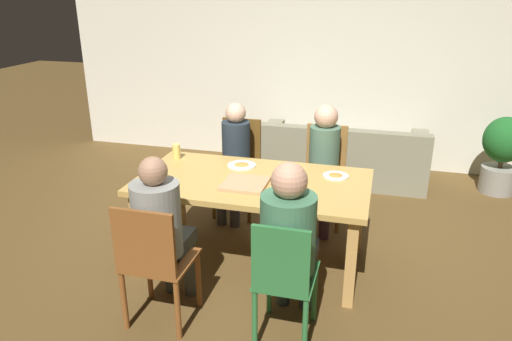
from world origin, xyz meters
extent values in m
plane|color=brown|center=(0.00, 0.00, 0.00)|extent=(20.00, 20.00, 0.00)
cube|color=silver|center=(0.00, 2.82, 1.49)|extent=(6.73, 0.12, 2.97)
cube|color=tan|center=(0.00, 0.00, 0.75)|extent=(1.91, 1.02, 0.05)
cube|color=tan|center=(-0.86, -0.42, 0.36)|extent=(0.08, 0.08, 0.73)
cube|color=tan|center=(0.86, -0.42, 0.36)|extent=(0.08, 0.08, 0.73)
cube|color=tan|center=(-0.86, 0.42, 0.36)|extent=(0.08, 0.08, 0.73)
cube|color=tan|center=(0.86, 0.42, 0.36)|extent=(0.08, 0.08, 0.73)
cylinder|color=brown|center=(-0.62, -0.71, 0.23)|extent=(0.04, 0.04, 0.46)
cylinder|color=brown|center=(-0.22, -0.71, 0.23)|extent=(0.04, 0.04, 0.46)
cylinder|color=brown|center=(-0.62, -1.09, 0.23)|extent=(0.04, 0.04, 0.46)
cylinder|color=brown|center=(-0.22, -1.09, 0.23)|extent=(0.04, 0.04, 0.46)
cube|color=brown|center=(-0.42, -0.90, 0.47)|extent=(0.46, 0.43, 0.02)
cube|color=brown|center=(-0.42, -1.10, 0.71)|extent=(0.43, 0.03, 0.46)
cylinder|color=#3D423B|center=(-0.51, -0.59, 0.24)|extent=(0.10, 0.10, 0.48)
cylinder|color=#3D423B|center=(-0.34, -0.59, 0.24)|extent=(0.10, 0.10, 0.48)
cube|color=#3D423B|center=(-0.42, -0.73, 0.53)|extent=(0.30, 0.33, 0.11)
cylinder|color=gray|center=(-0.42, -0.90, 0.79)|extent=(0.33, 0.33, 0.52)
sphere|color=#A47859|center=(-0.42, -0.90, 1.14)|extent=(0.19, 0.19, 0.19)
cylinder|color=olive|center=(0.65, 0.74, 0.23)|extent=(0.05, 0.05, 0.46)
cylinder|color=olive|center=(0.29, 0.74, 0.23)|extent=(0.05, 0.05, 0.46)
cylinder|color=olive|center=(0.65, 1.07, 0.23)|extent=(0.05, 0.05, 0.46)
cylinder|color=olive|center=(0.29, 1.07, 0.23)|extent=(0.05, 0.05, 0.46)
cube|color=olive|center=(0.47, 0.91, 0.47)|extent=(0.43, 0.40, 0.02)
cube|color=olive|center=(0.47, 1.09, 0.73)|extent=(0.40, 0.03, 0.50)
cylinder|color=#402B3F|center=(0.54, 0.58, 0.24)|extent=(0.10, 0.10, 0.48)
cylinder|color=#402B3F|center=(0.40, 0.58, 0.24)|extent=(0.10, 0.10, 0.48)
cube|color=#402B3F|center=(0.47, 0.73, 0.53)|extent=(0.27, 0.35, 0.11)
cylinder|color=#4E7058|center=(0.47, 0.91, 0.77)|extent=(0.29, 0.29, 0.48)
sphere|color=#DFAB8B|center=(0.47, 0.91, 1.11)|extent=(0.23, 0.23, 0.23)
cylinder|color=brown|center=(-0.23, 0.70, 0.23)|extent=(0.04, 0.04, 0.46)
cylinder|color=brown|center=(-0.61, 0.70, 0.23)|extent=(0.04, 0.04, 0.46)
cylinder|color=brown|center=(-0.23, 1.09, 0.23)|extent=(0.04, 0.04, 0.46)
cylinder|color=brown|center=(-0.61, 1.09, 0.23)|extent=(0.04, 0.04, 0.46)
cube|color=brown|center=(-0.42, 0.90, 0.47)|extent=(0.43, 0.44, 0.02)
cube|color=brown|center=(-0.42, 1.10, 0.73)|extent=(0.41, 0.03, 0.50)
cylinder|color=#42414B|center=(-0.35, 0.60, 0.24)|extent=(0.10, 0.10, 0.48)
cylinder|color=#42414B|center=(-0.50, 0.60, 0.24)|extent=(0.10, 0.10, 0.48)
cube|color=#42414B|center=(-0.42, 0.74, 0.53)|extent=(0.26, 0.31, 0.11)
cylinder|color=#242F37|center=(-0.42, 0.90, 0.77)|extent=(0.29, 0.29, 0.47)
sphere|color=#DAAE8F|center=(-0.42, 0.90, 1.09)|extent=(0.20, 0.20, 0.20)
cylinder|color=#2D7139|center=(0.30, -0.66, 0.23)|extent=(0.04, 0.04, 0.46)
cylinder|color=#2D7139|center=(0.63, -0.66, 0.23)|extent=(0.04, 0.04, 0.46)
cylinder|color=#2D7139|center=(0.30, -1.06, 0.23)|extent=(0.04, 0.04, 0.46)
cylinder|color=#2D7139|center=(0.63, -1.06, 0.23)|extent=(0.04, 0.04, 0.46)
cube|color=#2D7139|center=(0.47, -0.86, 0.47)|extent=(0.38, 0.45, 0.02)
cube|color=#2D7139|center=(0.47, -1.07, 0.71)|extent=(0.36, 0.03, 0.45)
cylinder|color=#353F3F|center=(0.38, -0.52, 0.24)|extent=(0.10, 0.10, 0.48)
cylinder|color=#353F3F|center=(0.56, -0.52, 0.24)|extent=(0.10, 0.10, 0.48)
cube|color=#353F3F|center=(0.47, -0.68, 0.53)|extent=(0.32, 0.36, 0.11)
cylinder|color=#407452|center=(0.47, -0.86, 0.79)|extent=(0.36, 0.36, 0.52)
sphere|color=tan|center=(0.47, -0.86, 1.15)|extent=(0.23, 0.23, 0.23)
cube|color=tan|center=(-0.03, -0.14, 0.79)|extent=(0.35, 0.35, 0.03)
cylinder|color=white|center=(0.65, 0.25, 0.78)|extent=(0.21, 0.21, 0.01)
cone|color=#C98736|center=(0.65, 0.25, 0.79)|extent=(0.12, 0.12, 0.02)
cylinder|color=white|center=(-0.18, 0.28, 0.78)|extent=(0.25, 0.25, 0.01)
cone|color=orange|center=(-0.18, 0.28, 0.79)|extent=(0.13, 0.13, 0.02)
cylinder|color=#E3CC62|center=(-0.82, 0.32, 0.84)|extent=(0.07, 0.07, 0.14)
cylinder|color=silver|center=(-0.83, -0.24, 0.84)|extent=(0.07, 0.07, 0.13)
cube|color=gray|center=(0.54, 2.20, 0.21)|extent=(2.03, 0.83, 0.42)
cube|color=gray|center=(0.54, 1.87, 0.57)|extent=(2.03, 0.16, 0.30)
cube|color=gray|center=(-0.37, 2.20, 0.51)|extent=(0.20, 0.78, 0.18)
cube|color=gray|center=(1.45, 2.20, 0.51)|extent=(0.20, 0.78, 0.18)
cylinder|color=gray|center=(2.35, 2.23, 0.15)|extent=(0.39, 0.39, 0.30)
cylinder|color=brown|center=(2.35, 2.23, 0.38)|extent=(0.05, 0.05, 0.14)
ellipsoid|color=#1D6024|center=(2.35, 2.23, 0.64)|extent=(0.48, 0.48, 0.52)
camera|label=1|loc=(0.98, -3.54, 2.26)|focal=33.77mm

